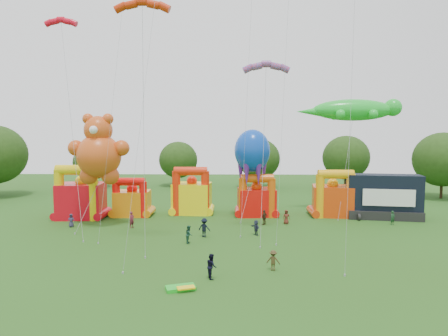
{
  "coord_description": "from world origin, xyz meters",
  "views": [
    {
      "loc": [
        2.9,
        -22.91,
        10.71
      ],
      "look_at": [
        1.94,
        18.0,
        7.11
      ],
      "focal_mm": 32.0,
      "sensor_mm": 36.0,
      "label": 1
    }
  ],
  "objects_px": {
    "teddy_bear_kite": "(97,161)",
    "gecko_kite": "(348,147)",
    "octopus_kite": "(251,164)",
    "stage_trailer": "(384,197)",
    "bouncy_castle_2": "(192,196)",
    "spectator_4": "(264,217)",
    "bouncy_castle_0": "(81,198)",
    "spectator_0": "(71,220)"
  },
  "relations": [
    {
      "from": "teddy_bear_kite",
      "to": "gecko_kite",
      "type": "bearing_deg",
      "value": 14.43
    },
    {
      "from": "octopus_kite",
      "to": "stage_trailer",
      "type": "bearing_deg",
      "value": -0.55
    },
    {
      "from": "bouncy_castle_2",
      "to": "spectator_4",
      "type": "xyz_separation_m",
      "value": [
        9.16,
        -6.28,
        -1.54
      ]
    },
    {
      "from": "bouncy_castle_0",
      "to": "octopus_kite",
      "type": "height_order",
      "value": "octopus_kite"
    },
    {
      "from": "gecko_kite",
      "to": "spectator_0",
      "type": "height_order",
      "value": "gecko_kite"
    },
    {
      "from": "bouncy_castle_0",
      "to": "teddy_bear_kite",
      "type": "relative_size",
      "value": 0.53
    },
    {
      "from": "bouncy_castle_2",
      "to": "teddy_bear_kite",
      "type": "xyz_separation_m",
      "value": [
        -9.87,
        -7.78,
        5.16
      ]
    },
    {
      "from": "bouncy_castle_0",
      "to": "spectator_0",
      "type": "bearing_deg",
      "value": -81.53
    },
    {
      "from": "stage_trailer",
      "to": "gecko_kite",
      "type": "height_order",
      "value": "gecko_kite"
    },
    {
      "from": "octopus_kite",
      "to": "spectator_0",
      "type": "xyz_separation_m",
      "value": [
        -20.71,
        -5.88,
        -6.04
      ]
    },
    {
      "from": "bouncy_castle_0",
      "to": "teddy_bear_kite",
      "type": "distance_m",
      "value": 7.79
    },
    {
      "from": "bouncy_castle_0",
      "to": "bouncy_castle_2",
      "type": "height_order",
      "value": "bouncy_castle_0"
    },
    {
      "from": "stage_trailer",
      "to": "octopus_kite",
      "type": "xyz_separation_m",
      "value": [
        -16.71,
        0.16,
        4.12
      ]
    },
    {
      "from": "bouncy_castle_0",
      "to": "spectator_0",
      "type": "distance_m",
      "value": 5.2
    },
    {
      "from": "bouncy_castle_0",
      "to": "octopus_kite",
      "type": "relative_size",
      "value": 0.61
    },
    {
      "from": "bouncy_castle_0",
      "to": "teddy_bear_kite",
      "type": "height_order",
      "value": "teddy_bear_kite"
    },
    {
      "from": "teddy_bear_kite",
      "to": "spectator_4",
      "type": "xyz_separation_m",
      "value": [
        19.03,
        1.5,
        -6.7
      ]
    },
    {
      "from": "stage_trailer",
      "to": "octopus_kite",
      "type": "relative_size",
      "value": 0.82
    },
    {
      "from": "spectator_0",
      "to": "spectator_4",
      "type": "distance_m",
      "value": 22.2
    },
    {
      "from": "spectator_4",
      "to": "spectator_0",
      "type": "bearing_deg",
      "value": -43.89
    },
    {
      "from": "teddy_bear_kite",
      "to": "spectator_4",
      "type": "distance_m",
      "value": 20.23
    },
    {
      "from": "bouncy_castle_0",
      "to": "spectator_0",
      "type": "relative_size",
      "value": 4.47
    },
    {
      "from": "teddy_bear_kite",
      "to": "gecko_kite",
      "type": "relative_size",
      "value": 0.85
    },
    {
      "from": "bouncy_castle_0",
      "to": "spectator_0",
      "type": "height_order",
      "value": "bouncy_castle_0"
    },
    {
      "from": "bouncy_castle_0",
      "to": "stage_trailer",
      "type": "height_order",
      "value": "bouncy_castle_0"
    },
    {
      "from": "bouncy_castle_0",
      "to": "spectator_4",
      "type": "height_order",
      "value": "bouncy_castle_0"
    },
    {
      "from": "octopus_kite",
      "to": "spectator_0",
      "type": "bearing_deg",
      "value": -164.14
    },
    {
      "from": "gecko_kite",
      "to": "spectator_0",
      "type": "bearing_deg",
      "value": -166.53
    },
    {
      "from": "octopus_kite",
      "to": "bouncy_castle_0",
      "type": "bearing_deg",
      "value": -177.16
    },
    {
      "from": "bouncy_castle_2",
      "to": "octopus_kite",
      "type": "distance_m",
      "value": 9.14
    },
    {
      "from": "bouncy_castle_2",
      "to": "teddy_bear_kite",
      "type": "bearing_deg",
      "value": -141.77
    },
    {
      "from": "gecko_kite",
      "to": "bouncy_castle_2",
      "type": "bearing_deg",
      "value": -179.89
    },
    {
      "from": "stage_trailer",
      "to": "spectator_0",
      "type": "xyz_separation_m",
      "value": [
        -37.42,
        -5.72,
        -1.92
      ]
    },
    {
      "from": "bouncy_castle_0",
      "to": "gecko_kite",
      "type": "height_order",
      "value": "gecko_kite"
    },
    {
      "from": "bouncy_castle_2",
      "to": "stage_trailer",
      "type": "height_order",
      "value": "bouncy_castle_2"
    },
    {
      "from": "bouncy_castle_2",
      "to": "spectator_0",
      "type": "height_order",
      "value": "bouncy_castle_2"
    },
    {
      "from": "bouncy_castle_2",
      "to": "gecko_kite",
      "type": "height_order",
      "value": "gecko_kite"
    },
    {
      "from": "bouncy_castle_0",
      "to": "bouncy_castle_2",
      "type": "distance_m",
      "value": 14.05
    },
    {
      "from": "bouncy_castle_2",
      "to": "gecko_kite",
      "type": "distance_m",
      "value": 21.51
    },
    {
      "from": "stage_trailer",
      "to": "bouncy_castle_2",
      "type": "bearing_deg",
      "value": 174.72
    },
    {
      "from": "bouncy_castle_2",
      "to": "stage_trailer",
      "type": "xyz_separation_m",
      "value": [
        24.45,
        -2.26,
        0.27
      ]
    },
    {
      "from": "octopus_kite",
      "to": "bouncy_castle_2",
      "type": "bearing_deg",
      "value": 164.83
    }
  ]
}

